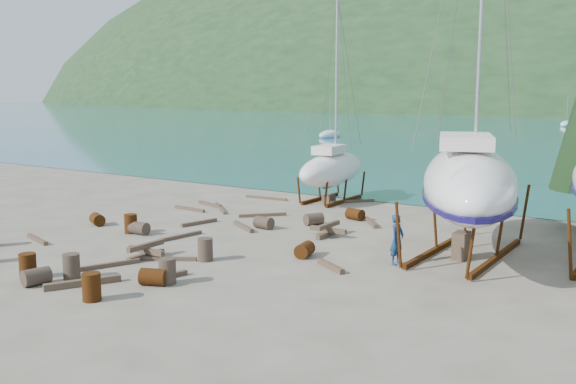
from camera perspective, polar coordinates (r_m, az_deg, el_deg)
The scene contains 39 objects.
ground at distance 25.17m, azimuth -5.63°, elevation -5.89°, with size 600.00×600.00×0.00m, color #62584D.
far_house_left at distance 222.03m, azimuth 14.00°, elevation 7.75°, with size 6.60×5.60×5.60m.
moored_boat_left at distance 91.17m, azimuth 3.75°, elevation 5.10°, with size 2.00×5.00×6.05m.
moored_boat_far at distance 131.04m, azimuth 23.50°, elevation 5.54°, with size 2.00×5.00×6.05m.
large_sailboat_near at distance 25.81m, azimuth 15.77°, elevation 0.95°, with size 7.28×12.24×18.55m.
small_sailboat_shore at distance 37.63m, azimuth 3.94°, elevation 2.08°, with size 3.09×7.60×11.84m.
worker at distance 24.34m, azimuth 9.67°, elevation -4.18°, with size 0.69×0.46×1.90m, color navy.
drum_1 at distance 23.21m, azimuth -21.46°, elevation -7.02°, with size 0.58×0.58×0.88m, color #2D2823.
drum_2 at distance 32.40m, azimuth -16.59°, elevation -2.35°, with size 0.58×0.58×0.88m, color #562B0E.
drum_4 at distance 32.55m, azimuth 5.98°, elevation -1.98°, with size 0.58×0.58×0.88m, color #562B0E.
drum_5 at distance 24.80m, azimuth -7.36°, elevation -5.09°, with size 0.58×0.58×0.88m, color #2D2823.
drum_6 at distance 25.18m, azimuth 1.49°, elevation -5.16°, with size 0.58×0.58×0.88m, color #562B0E.
drum_7 at distance 20.93m, azimuth -17.07°, elevation -8.07°, with size 0.58×0.58×0.88m, color #562B0E.
drum_8 at distance 30.21m, azimuth -13.81°, elevation -2.75°, with size 0.58×0.58×0.88m, color #562B0E.
drum_9 at distance 30.31m, azimuth -2.17°, elevation -2.75°, with size 0.58×0.58×0.88m, color #2D2823.
drum_10 at distance 24.10m, azimuth -22.12°, elevation -6.10°, with size 0.58×0.58×0.88m, color #562B0E.
drum_11 at distance 31.18m, azimuth 2.31°, elevation -2.42°, with size 0.58×0.58×0.88m, color #2D2823.
drum_12 at distance 22.04m, azimuth -11.86°, elevation -7.40°, with size 0.58×0.58×0.88m, color #562B0E.
drum_15 at distance 29.88m, azimuth -13.10°, elevation -3.15°, with size 0.58×0.58×0.88m, color #2D2823.
drum_16 at distance 23.51m, azimuth -18.69°, elevation -6.28°, with size 0.58×0.58×0.88m, color #2D2823.
drum_17 at distance 22.09m, azimuth -10.67°, elevation -6.93°, with size 0.58×0.58×0.88m, color #2D2823.
timber_0 at distance 38.64m, azimuth -1.95°, elevation -0.54°, with size 0.14×2.85×0.14m, color brown.
timber_1 at distance 23.65m, azimuth 3.81°, elevation -6.60°, with size 0.19×1.73×0.19m, color brown.
timber_2 at distance 36.59m, azimuth -6.98°, elevation -1.10°, with size 0.19×2.07×0.19m, color brown.
timber_3 at distance 25.16m, azimuth -10.95°, elevation -5.84°, with size 0.15×2.50×0.15m, color brown.
timber_4 at distance 31.63m, azimuth -7.91°, elevation -2.71°, with size 0.17×2.07×0.17m, color brown.
timber_5 at distance 24.72m, azimuth -15.62°, elevation -6.26°, with size 0.16×2.34×0.16m, color brown.
timber_6 at distance 31.57m, azimuth 7.39°, elevation -2.71°, with size 0.19×2.02×0.19m, color brown.
timber_7 at distance 22.75m, azimuth -10.78°, elevation -7.39°, with size 0.17×1.64×0.17m, color brown.
timber_8 at distance 30.42m, azimuth -3.99°, elevation -3.10°, with size 0.19×2.19×0.19m, color brown.
timber_9 at distance 37.63m, azimuth 5.73°, elevation -0.83°, with size 0.15×2.73×0.15m, color brown.
timber_10 at distance 33.28m, azimuth -2.27°, elevation -2.06°, with size 0.16×2.51×0.16m, color brown.
timber_11 at distance 28.86m, azimuth -9.50°, elevation -3.89°, with size 0.15×2.31×0.15m, color brown.
timber_12 at distance 29.90m, azimuth -21.42°, elevation -3.93°, with size 0.17×2.15×0.17m, color brown.
timber_15 at distance 35.47m, azimuth -6.02°, elevation -1.43°, with size 0.15×3.13×0.15m, color brown.
timber_16 at distance 22.62m, azimuth -17.77°, elevation -7.69°, with size 0.23×2.50×0.23m, color brown.
timber_17 at distance 35.40m, azimuth -8.74°, elevation -1.49°, with size 0.16×2.20×0.16m, color brown.
timber_pile_fore at distance 25.59m, azimuth -12.51°, elevation -5.12°, with size 1.80×1.80×0.60m.
timber_pile_aft at distance 28.77m, azimuth 3.58°, elevation -3.37°, with size 1.80×1.80×0.60m.
Camera 1 is at (15.50, -18.77, 6.41)m, focal length 40.00 mm.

